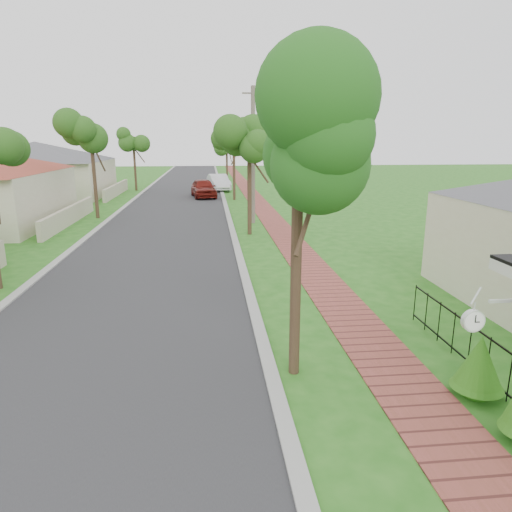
{
  "coord_description": "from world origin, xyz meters",
  "views": [
    {
      "loc": [
        -0.54,
        -7.07,
        4.75
      ],
      "look_at": [
        0.76,
        5.59,
        1.5
      ],
      "focal_mm": 32.0,
      "sensor_mm": 36.0,
      "label": 1
    }
  ],
  "objects_px": {
    "parked_car_red": "(203,188)",
    "parked_car_white": "(219,183)",
    "near_tree": "(299,145)",
    "utility_pole": "(253,156)",
    "station_clock": "(476,319)"
  },
  "relations": [
    {
      "from": "parked_car_red",
      "to": "parked_car_white",
      "type": "relative_size",
      "value": 0.98
    },
    {
      "from": "near_tree",
      "to": "utility_pole",
      "type": "height_order",
      "value": "utility_pole"
    },
    {
      "from": "parked_car_red",
      "to": "utility_pole",
      "type": "height_order",
      "value": "utility_pole"
    },
    {
      "from": "parked_car_red",
      "to": "station_clock",
      "type": "xyz_separation_m",
      "value": [
        4.7,
        -32.48,
        1.18
      ]
    },
    {
      "from": "parked_car_red",
      "to": "utility_pole",
      "type": "xyz_separation_m",
      "value": [
        3.0,
        -12.64,
        3.1
      ]
    },
    {
      "from": "station_clock",
      "to": "near_tree",
      "type": "bearing_deg",
      "value": 140.6
    },
    {
      "from": "station_clock",
      "to": "parked_car_red",
      "type": "bearing_deg",
      "value": 98.23
    },
    {
      "from": "station_clock",
      "to": "utility_pole",
      "type": "bearing_deg",
      "value": 94.9
    },
    {
      "from": "near_tree",
      "to": "station_clock",
      "type": "height_order",
      "value": "near_tree"
    },
    {
      "from": "parked_car_white",
      "to": "utility_pole",
      "type": "distance_m",
      "value": 18.24
    },
    {
      "from": "parked_car_red",
      "to": "parked_car_white",
      "type": "height_order",
      "value": "parked_car_red"
    },
    {
      "from": "utility_pole",
      "to": "station_clock",
      "type": "height_order",
      "value": "utility_pole"
    },
    {
      "from": "near_tree",
      "to": "utility_pole",
      "type": "bearing_deg",
      "value": 87.24
    },
    {
      "from": "parked_car_red",
      "to": "near_tree",
      "type": "bearing_deg",
      "value": -94.17
    },
    {
      "from": "parked_car_red",
      "to": "utility_pole",
      "type": "distance_m",
      "value": 13.35
    }
  ]
}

